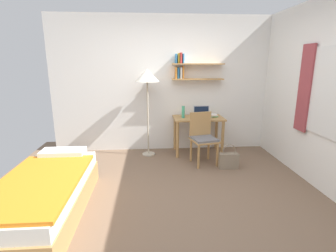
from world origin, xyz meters
name	(u,v)px	position (x,y,z in m)	size (l,w,h in m)	color
ground_plane	(176,198)	(0.00, 0.00, 0.00)	(5.28, 5.28, 0.00)	brown
wall_back	(167,85)	(0.01, 2.02, 1.31)	(4.40, 0.27, 2.60)	white
bed	(45,195)	(-1.55, -0.23, 0.24)	(0.86, 1.87, 0.54)	#B2844C
desk	(198,124)	(0.60, 1.70, 0.57)	(0.94, 0.55, 0.71)	#B2844C
desk_chair	(203,136)	(0.59, 1.20, 0.48)	(0.49, 0.49, 0.89)	#B2844C
standing_lamp	(147,79)	(-0.36, 1.67, 1.43)	(0.43, 0.43, 1.61)	#B2A893
laptop	(202,114)	(0.67, 1.72, 0.77)	(0.32, 0.22, 0.21)	#B7BABF
water_bottle	(183,112)	(0.30, 1.67, 0.82)	(0.06, 0.06, 0.22)	#42A87F
book_stack	(213,115)	(0.89, 1.75, 0.74)	(0.19, 0.22, 0.05)	#4CA856
handbag	(229,160)	(0.97, 0.91, 0.14)	(0.32, 0.12, 0.42)	gray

